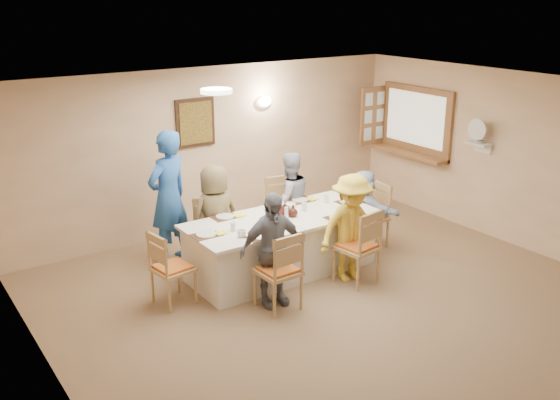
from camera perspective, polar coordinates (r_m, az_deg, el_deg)
ground at (r=7.34m, az=7.60°, el=-10.41°), size 7.00×7.00×0.00m
room_walls at (r=6.75m, az=8.14°, el=0.93°), size 7.00×7.00×7.00m
wall_picture at (r=9.32m, az=-7.74°, el=7.02°), size 0.62×0.05×0.72m
wall_sconce at (r=9.85m, az=-1.43°, el=8.98°), size 0.26×0.09×0.18m
ceiling_light at (r=7.16m, az=-5.84°, el=9.89°), size 0.36×0.36×0.05m
serving_hatch at (r=10.60m, az=12.35°, el=7.04°), size 0.06×1.50×1.15m
hatch_sill at (r=10.63m, az=11.71°, el=4.21°), size 0.30×1.50×0.05m
shutter_door at (r=10.95m, az=8.51°, el=7.62°), size 0.55×0.04×1.00m
fan_shelf at (r=9.71m, az=17.74°, el=4.95°), size 0.22×0.36×0.03m
desk_fan at (r=9.65m, az=17.71°, el=5.79°), size 0.30×0.30×0.28m
dining_table at (r=8.19m, az=0.14°, el=-4.11°), size 2.53×1.07×0.76m
chair_back_left at (r=8.52m, az=-6.25°, el=-2.85°), size 0.48×0.48×0.89m
chair_back_right at (r=9.09m, az=0.40°, el=-1.04°), size 0.55×0.55×0.98m
chair_front_left at (r=7.23m, az=-0.19°, el=-6.37°), size 0.48×0.48×0.97m
chair_front_right at (r=7.91m, az=7.04°, el=-4.17°), size 0.55×0.55×1.00m
chair_left_end at (r=7.47m, az=-9.77°, el=-6.06°), size 0.50×0.50×0.92m
chair_right_end at (r=9.07m, az=8.24°, el=-1.44°), size 0.48×0.48×0.93m
diner_back_left at (r=8.33m, az=-5.92°, el=-1.46°), size 0.71×0.49×1.40m
diner_back_right at (r=8.93m, az=0.85°, el=-0.00°), size 0.82×0.72×1.40m
diner_front_left at (r=7.24m, az=-0.72°, el=-4.56°), size 0.89×0.53×1.39m
diner_front_right at (r=7.92m, az=6.53°, el=-2.54°), size 1.02×0.71×1.41m
diner_right_end at (r=8.95m, az=7.66°, el=-0.88°), size 1.17×0.63×1.17m
caregiver at (r=8.47m, az=-10.17°, el=0.23°), size 0.95×0.88×1.83m
placemat_fl at (r=7.42m, az=-1.84°, el=-3.41°), size 0.32×0.24×0.01m
plate_fl at (r=7.41m, az=-1.84°, el=-3.34°), size 0.23×0.23×0.01m
napkin_fl at (r=7.47m, az=-0.47°, el=-3.19°), size 0.13×0.13×0.01m
placemat_fr at (r=8.08m, az=5.35°, el=-1.61°), size 0.33×0.25×0.01m
plate_fr at (r=8.08m, az=5.35°, el=-1.54°), size 0.24×0.24×0.01m
napkin_fr at (r=8.15m, az=6.55°, el=-1.41°), size 0.15×0.15×0.01m
placemat_bl at (r=8.09m, az=-5.05°, el=-1.57°), size 0.34×0.25×0.01m
plate_bl at (r=8.09m, az=-5.05°, el=-1.50°), size 0.24×0.24×0.01m
napkin_bl at (r=8.13m, az=-3.77°, el=-1.38°), size 0.14×0.14×0.01m
placemat_br at (r=8.70m, az=1.83°, el=-0.04°), size 0.37×0.27×0.01m
plate_br at (r=8.70m, az=1.83°, el=0.02°), size 0.22×0.22×0.01m
napkin_br at (r=8.77m, az=2.98°, el=0.13°), size 0.14×0.14×0.01m
placemat_le at (r=7.53m, az=-6.79°, el=-3.21°), size 0.34×0.25×0.01m
plate_le at (r=7.52m, az=-6.79°, el=-3.14°), size 0.24×0.24×0.01m
napkin_le at (r=7.56m, az=-5.40°, el=-3.00°), size 0.13×0.13×0.01m
placemat_re at (r=8.70m, az=6.23°, el=-0.15°), size 0.32×0.24×0.01m
plate_re at (r=8.70m, az=6.24°, el=-0.09°), size 0.23×0.23×0.01m
napkin_re at (r=8.78m, az=7.34°, el=0.02°), size 0.15×0.15×0.01m
teacup_a at (r=7.43m, az=-3.53°, el=-3.08°), size 0.14×0.14×0.08m
teacup_b at (r=8.70m, az=0.48°, el=0.22°), size 0.10×0.10×0.08m
bowl_a at (r=7.70m, az=-0.03°, el=-2.37°), size 0.27×0.27×0.05m
bowl_b at (r=8.43m, az=0.86°, el=-0.49°), size 0.26×0.26×0.05m
condiment_ketchup at (r=8.00m, az=-0.07°, el=-0.85°), size 0.15×0.15×0.23m
condiment_brown at (r=8.09m, az=0.44°, el=-0.78°), size 0.09×0.10×0.20m
condiment_malt at (r=8.06m, az=1.21°, el=-1.00°), size 0.16×0.16×0.16m
drinking_glass at (r=8.00m, az=-0.94°, el=-1.34°), size 0.07×0.07×0.10m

